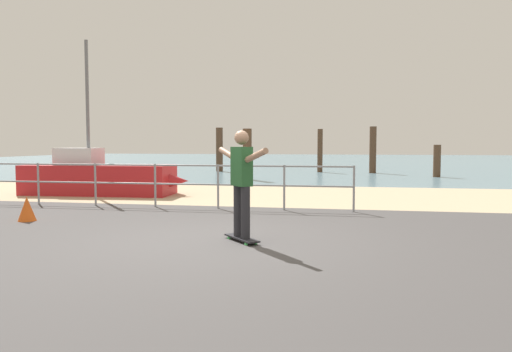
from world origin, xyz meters
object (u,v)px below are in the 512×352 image
Objects in this scene: sailboat at (104,178)px; traffic_cone at (27,209)px; skateboard at (242,238)px; skateboarder at (242,177)px.

sailboat is 4.98m from traffic_cone.
skateboard is 1.47× the size of traffic_cone.
traffic_cone is at bearing 165.57° from skateboarder.
sailboat is 9.99× the size of traffic_cone.
traffic_cone reaches higher than skateboard.
skateboard is 4.71m from traffic_cone.
skateboarder is at bearing -47.62° from sailboat.
sailboat reaches higher than skateboard.
sailboat is at bearing 101.15° from traffic_cone.
sailboat is at bearing 132.38° from skateboard.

